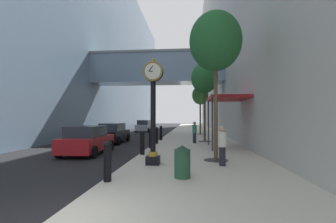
{
  "coord_description": "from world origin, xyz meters",
  "views": [
    {
      "loc": [
        2.73,
        -4.17,
        2.09
      ],
      "look_at": [
        0.95,
        15.13,
        2.57
      ],
      "focal_mm": 25.99,
      "sensor_mm": 36.0,
      "label": 1
    }
  ],
  "objects_px": {
    "bollard_third": "(142,142)",
    "car_black_far": "(113,133)",
    "street_tree_mid_near": "(204,79)",
    "car_silver_mid": "(144,126)",
    "pedestrian_walking": "(222,145)",
    "trash_bin": "(182,161)",
    "bollard_fourth": "(151,138)",
    "bollard_fifth": "(157,135)",
    "bollard_sixth": "(161,133)",
    "bollard_nearest": "(108,160)",
    "pedestrian_by_clock": "(194,132)",
    "street_clock": "(153,106)",
    "street_tree_mid_far": "(200,96)",
    "street_tree_near": "(215,42)",
    "car_red_near": "(87,140)"
  },
  "relations": [
    {
      "from": "bollard_third",
      "to": "car_black_far",
      "type": "height_order",
      "value": "car_black_far"
    },
    {
      "from": "street_tree_mid_near",
      "to": "car_silver_mid",
      "type": "relative_size",
      "value": 1.42
    },
    {
      "from": "pedestrian_walking",
      "to": "car_silver_mid",
      "type": "distance_m",
      "value": 26.35
    },
    {
      "from": "trash_bin",
      "to": "bollard_fourth",
      "type": "bearing_deg",
      "value": 106.89
    },
    {
      "from": "bollard_fifth",
      "to": "bollard_sixth",
      "type": "bearing_deg",
      "value": 90.0
    },
    {
      "from": "bollard_nearest",
      "to": "bollard_third",
      "type": "height_order",
      "value": "same"
    },
    {
      "from": "bollard_sixth",
      "to": "car_black_far",
      "type": "bearing_deg",
      "value": -160.85
    },
    {
      "from": "pedestrian_by_clock",
      "to": "street_clock",
      "type": "bearing_deg",
      "value": -102.23
    },
    {
      "from": "pedestrian_walking",
      "to": "bollard_fifth",
      "type": "bearing_deg",
      "value": 115.35
    },
    {
      "from": "bollard_third",
      "to": "car_silver_mid",
      "type": "relative_size",
      "value": 0.27
    },
    {
      "from": "pedestrian_by_clock",
      "to": "street_tree_mid_far",
      "type": "bearing_deg",
      "value": 85.25
    },
    {
      "from": "pedestrian_walking",
      "to": "car_black_far",
      "type": "xyz_separation_m",
      "value": [
        -7.61,
        9.43,
        -0.2
      ]
    },
    {
      "from": "street_clock",
      "to": "street_tree_near",
      "type": "bearing_deg",
      "value": 24.31
    },
    {
      "from": "street_clock",
      "to": "bollard_fourth",
      "type": "xyz_separation_m",
      "value": [
        -0.97,
        5.33,
        -1.79
      ]
    },
    {
      "from": "street_tree_near",
      "to": "street_tree_mid_far",
      "type": "distance_m",
      "value": 17.61
    },
    {
      "from": "bollard_sixth",
      "to": "car_silver_mid",
      "type": "height_order",
      "value": "car_silver_mid"
    },
    {
      "from": "street_tree_near",
      "to": "trash_bin",
      "type": "distance_m",
      "value": 6.1
    },
    {
      "from": "street_tree_mid_far",
      "to": "pedestrian_walking",
      "type": "distance_m",
      "value": 19.18
    },
    {
      "from": "car_silver_mid",
      "to": "bollard_third",
      "type": "bearing_deg",
      "value": -79.46
    },
    {
      "from": "street_tree_near",
      "to": "trash_bin",
      "type": "xyz_separation_m",
      "value": [
        -1.42,
        -3.34,
        -4.9
      ]
    },
    {
      "from": "bollard_nearest",
      "to": "car_silver_mid",
      "type": "xyz_separation_m",
      "value": [
        -4.18,
        27.87,
        0.04
      ]
    },
    {
      "from": "bollard_nearest",
      "to": "pedestrian_walking",
      "type": "relative_size",
      "value": 0.77
    },
    {
      "from": "bollard_fourth",
      "to": "bollard_sixth",
      "type": "xyz_separation_m",
      "value": [
        0.0,
        5.41,
        0.0
      ]
    },
    {
      "from": "street_tree_mid_far",
      "to": "street_clock",
      "type": "bearing_deg",
      "value": -98.2
    },
    {
      "from": "pedestrian_walking",
      "to": "pedestrian_by_clock",
      "type": "xyz_separation_m",
      "value": [
        -0.98,
        8.59,
        0.01
      ]
    },
    {
      "from": "bollard_fifth",
      "to": "bollard_sixth",
      "type": "height_order",
      "value": "same"
    },
    {
      "from": "car_red_near",
      "to": "car_black_far",
      "type": "relative_size",
      "value": 0.99
    },
    {
      "from": "street_tree_near",
      "to": "street_tree_mid_near",
      "type": "relative_size",
      "value": 1.06
    },
    {
      "from": "car_red_near",
      "to": "car_silver_mid",
      "type": "xyz_separation_m",
      "value": [
        -0.79,
        21.63,
        0.04
      ]
    },
    {
      "from": "trash_bin",
      "to": "pedestrian_walking",
      "type": "bearing_deg",
      "value": 53.67
    },
    {
      "from": "street_tree_mid_near",
      "to": "car_red_near",
      "type": "bearing_deg",
      "value": -137.2
    },
    {
      "from": "street_clock",
      "to": "trash_bin",
      "type": "xyz_separation_m",
      "value": [
        1.29,
        -2.12,
        -1.9
      ]
    },
    {
      "from": "car_silver_mid",
      "to": "bollard_sixth",
      "type": "bearing_deg",
      "value": -73.77
    },
    {
      "from": "car_red_near",
      "to": "street_tree_mid_near",
      "type": "bearing_deg",
      "value": 42.8
    },
    {
      "from": "pedestrian_walking",
      "to": "pedestrian_by_clock",
      "type": "relative_size",
      "value": 0.98
    },
    {
      "from": "bollard_nearest",
      "to": "street_tree_mid_near",
      "type": "relative_size",
      "value": 0.19
    },
    {
      "from": "bollard_fifth",
      "to": "bollard_sixth",
      "type": "distance_m",
      "value": 2.7
    },
    {
      "from": "bollard_fourth",
      "to": "pedestrian_by_clock",
      "type": "relative_size",
      "value": 0.75
    },
    {
      "from": "bollard_third",
      "to": "car_red_near",
      "type": "relative_size",
      "value": 0.28
    },
    {
      "from": "bollard_sixth",
      "to": "bollard_third",
      "type": "bearing_deg",
      "value": -90.0
    },
    {
      "from": "bollard_fifth",
      "to": "pedestrian_walking",
      "type": "height_order",
      "value": "pedestrian_walking"
    },
    {
      "from": "car_red_near",
      "to": "car_black_far",
      "type": "height_order",
      "value": "car_black_far"
    },
    {
      "from": "street_clock",
      "to": "car_black_far",
      "type": "height_order",
      "value": "street_clock"
    },
    {
      "from": "pedestrian_walking",
      "to": "car_silver_mid",
      "type": "bearing_deg",
      "value": 107.66
    },
    {
      "from": "bollard_fifth",
      "to": "pedestrian_by_clock",
      "type": "bearing_deg",
      "value": 10.76
    },
    {
      "from": "bollard_fourth",
      "to": "street_tree_near",
      "type": "height_order",
      "value": "street_tree_near"
    },
    {
      "from": "bollard_nearest",
      "to": "trash_bin",
      "type": "height_order",
      "value": "bollard_nearest"
    },
    {
      "from": "car_red_near",
      "to": "car_black_far",
      "type": "distance_m",
      "value": 5.97
    },
    {
      "from": "pedestrian_by_clock",
      "to": "bollard_fifth",
      "type": "bearing_deg",
      "value": -169.24
    },
    {
      "from": "bollard_fourth",
      "to": "street_tree_near",
      "type": "relative_size",
      "value": 0.18
    }
  ]
}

